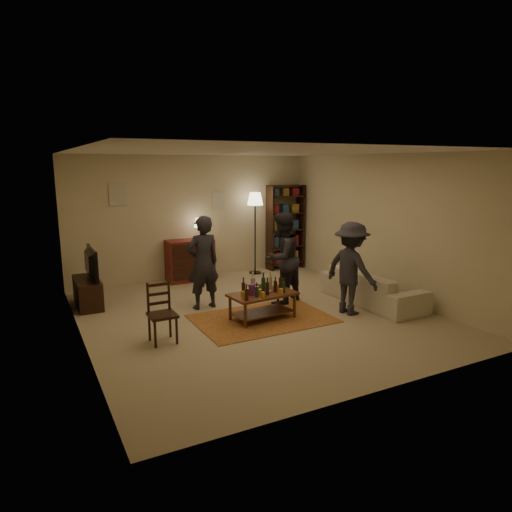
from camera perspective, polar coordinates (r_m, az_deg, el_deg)
floor at (r=7.80m, az=-0.07°, el=-7.33°), size 6.00×6.00×0.00m
room_shell at (r=9.95m, az=-11.44°, el=7.21°), size 6.00×6.00×6.00m
rug at (r=7.59m, az=0.82°, el=-7.83°), size 2.20×1.50×0.01m
coffee_table at (r=7.47m, az=0.80°, el=-5.01°), size 1.13×0.69×0.78m
dining_chair at (r=6.68m, az=-11.78°, el=-6.71°), size 0.38×0.38×0.88m
tv_stand at (r=8.68m, az=-20.32°, el=-3.46°), size 0.40×1.00×1.06m
dresser at (r=10.02m, az=-8.20°, el=-0.38°), size 1.00×0.50×1.36m
bookshelf at (r=11.01m, az=3.67°, el=3.72°), size 0.90×0.34×2.02m
floor_lamp at (r=10.40m, az=-0.11°, el=6.43°), size 0.36×0.36×1.87m
sofa at (r=8.61m, az=14.34°, el=-3.77°), size 0.81×2.08×0.61m
person_left at (r=7.99m, az=-6.65°, el=-0.83°), size 0.63×0.44×1.64m
person_right at (r=8.27m, az=3.25°, el=-0.28°), size 0.99×0.89×1.66m
person_by_sofa at (r=7.83m, az=11.81°, el=-1.53°), size 0.77×1.11×1.57m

